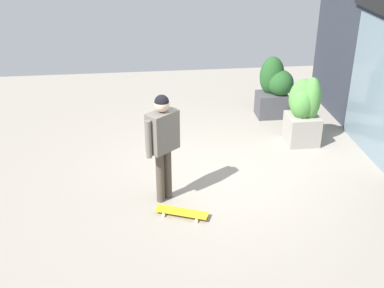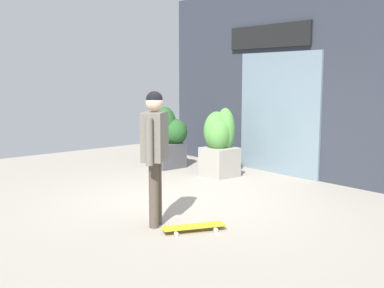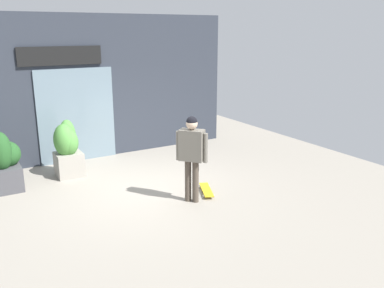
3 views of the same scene
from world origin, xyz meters
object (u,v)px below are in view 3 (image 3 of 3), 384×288
Objects in this scene: skateboard at (206,190)px; planter_box_left at (67,148)px; planter_box_right at (5,161)px; skateboarder at (192,150)px.

planter_box_left is (-2.26, 2.59, 0.64)m from skateboard.
skateboarder is at bearing -39.79° from planter_box_right.
skateboard is at bearing -33.19° from planter_box_right.
skateboarder reaches higher than skateboard.
skateboarder is at bearing -58.07° from planter_box_left.
skateboard is 4.39m from planter_box_right.
skateboarder reaches higher than planter_box_left.
planter_box_left is (-1.76, 2.82, -0.40)m from skateboarder.
skateboarder is 3.34m from planter_box_left.
planter_box_left is at bearing 64.01° from skateboard.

